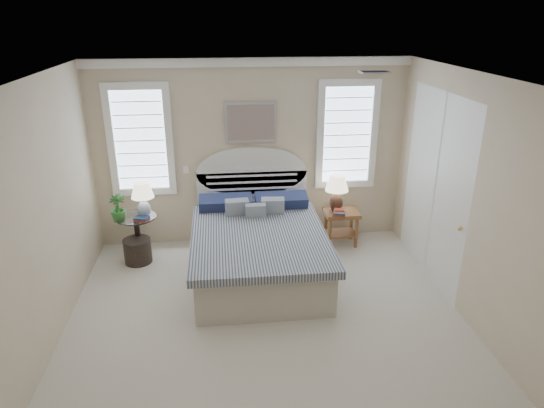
{
  "coord_description": "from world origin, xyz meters",
  "views": [
    {
      "loc": [
        -0.46,
        -4.29,
        3.28
      ],
      "look_at": [
        0.14,
        1.0,
        1.15
      ],
      "focal_mm": 32.0,
      "sensor_mm": 36.0,
      "label": 1
    }
  ],
  "objects_px": {
    "side_table_left": "(138,232)",
    "lamp_left": "(143,196)",
    "bed": "(258,245)",
    "nightstand_right": "(341,220)",
    "floor_pot": "(138,251)",
    "lamp_right": "(337,189)"
  },
  "relations": [
    {
      "from": "side_table_left",
      "to": "floor_pot",
      "type": "xyz_separation_m",
      "value": [
        0.0,
        -0.15,
        -0.21
      ]
    },
    {
      "from": "side_table_left",
      "to": "nightstand_right",
      "type": "xyz_separation_m",
      "value": [
        2.95,
        0.1,
        -0.0
      ]
    },
    {
      "from": "lamp_left",
      "to": "lamp_right",
      "type": "distance_m",
      "value": 2.74
    },
    {
      "from": "bed",
      "to": "nightstand_right",
      "type": "xyz_separation_m",
      "value": [
        1.3,
        0.69,
        0.0
      ]
    },
    {
      "from": "floor_pot",
      "to": "lamp_left",
      "type": "distance_m",
      "value": 0.78
    },
    {
      "from": "lamp_left",
      "to": "floor_pot",
      "type": "bearing_deg",
      "value": -137.35
    },
    {
      "from": "floor_pot",
      "to": "lamp_left",
      "type": "xyz_separation_m",
      "value": [
        0.13,
        0.12,
        0.76
      ]
    },
    {
      "from": "lamp_right",
      "to": "lamp_left",
      "type": "bearing_deg",
      "value": -176.57
    },
    {
      "from": "nightstand_right",
      "to": "floor_pot",
      "type": "bearing_deg",
      "value": -175.22
    },
    {
      "from": "side_table_left",
      "to": "lamp_left",
      "type": "relative_size",
      "value": 1.25
    },
    {
      "from": "bed",
      "to": "nightstand_right",
      "type": "bearing_deg",
      "value": 28.03
    },
    {
      "from": "floor_pot",
      "to": "bed",
      "type": "bearing_deg",
      "value": -15.14
    },
    {
      "from": "side_table_left",
      "to": "lamp_right",
      "type": "height_order",
      "value": "lamp_right"
    },
    {
      "from": "lamp_right",
      "to": "floor_pot",
      "type": "bearing_deg",
      "value": -174.4
    },
    {
      "from": "bed",
      "to": "lamp_right",
      "type": "bearing_deg",
      "value": 30.85
    },
    {
      "from": "side_table_left",
      "to": "lamp_left",
      "type": "xyz_separation_m",
      "value": [
        0.13,
        -0.03,
        0.55
      ]
    },
    {
      "from": "floor_pot",
      "to": "lamp_left",
      "type": "height_order",
      "value": "lamp_left"
    },
    {
      "from": "nightstand_right",
      "to": "lamp_left",
      "type": "bearing_deg",
      "value": -177.37
    },
    {
      "from": "side_table_left",
      "to": "floor_pot",
      "type": "distance_m",
      "value": 0.26
    },
    {
      "from": "floor_pot",
      "to": "lamp_right",
      "type": "bearing_deg",
      "value": 5.6
    },
    {
      "from": "lamp_left",
      "to": "lamp_right",
      "type": "relative_size",
      "value": 0.91
    },
    {
      "from": "bed",
      "to": "side_table_left",
      "type": "distance_m",
      "value": 1.75
    }
  ]
}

